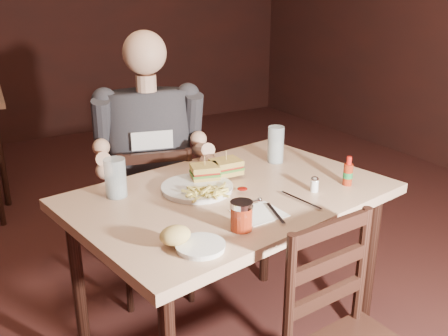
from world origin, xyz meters
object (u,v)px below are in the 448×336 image
hot_sauce (348,171)px  glass_left (115,178)px  diner (150,132)px  main_table (230,210)px  chair_far (153,219)px  dinner_plate (197,189)px  glass_right (276,145)px  side_plate (201,247)px  syrup_dispenser (241,216)px

hot_sauce → glass_left: bearing=156.9°
diner → main_table: bearing=-66.0°
chair_far → dinner_plate: bearing=101.7°
glass_left → hot_sauce: 0.91m
glass_right → hot_sauce: 0.38m
diner → hot_sauce: 0.92m
dinner_plate → hot_sauce: size_ratio=2.27×
chair_far → dinner_plate: chair_far is taller
side_plate → glass_left: bearing=99.5°
glass_left → glass_right: 0.75m
side_plate → chair_far: bearing=76.8°
glass_left → syrup_dispenser: size_ratio=1.50×
dinner_plate → glass_left: 0.31m
side_plate → glass_right: bearing=38.9°
glass_right → side_plate: bearing=-141.1°
hot_sauce → chair_far: bearing=123.5°
syrup_dispenser → chair_far: bearing=77.1°
dinner_plate → side_plate: 0.46m
hot_sauce → syrup_dispenser: size_ratio=1.21×
hot_sauce → syrup_dispenser: hot_sauce is taller
chair_far → syrup_dispenser: 1.00m
dinner_plate → glass_right: bearing=14.9°
main_table → diner: bearing=99.8°
chair_far → diner: (-0.01, -0.05, 0.47)m
diner → side_plate: bearing=-89.0°
glass_left → hot_sauce: (0.83, -0.36, -0.01)m
dinner_plate → glass_left: glass_left is taller
hot_sauce → glass_right: bearing=103.1°
main_table → glass_left: (-0.40, 0.18, 0.16)m
chair_far → hot_sauce: bearing=137.6°
chair_far → glass_left: glass_left is taller
dinner_plate → main_table: bearing=-32.3°
glass_left → glass_right: size_ratio=0.91×
glass_left → dinner_plate: bearing=-20.4°
diner → hot_sauce: (0.54, -0.75, -0.05)m
glass_left → hot_sauce: bearing=-23.1°
diner → glass_left: (-0.30, -0.39, -0.04)m
chair_far → side_plate: bearing=90.9°
syrup_dispenser → side_plate: bearing=-174.9°
dinner_plate → syrup_dispenser: 0.37m
chair_far → side_plate: (-0.22, -0.95, 0.36)m
glass_right → diner: bearing=140.1°
glass_left → side_plate: bearing=-80.5°
main_table → dinner_plate: size_ratio=4.85×
glass_left → side_plate: glass_left is taller
hot_sauce → main_table: bearing=157.7°
chair_far → side_plate: 1.05m
hot_sauce → syrup_dispenser: bearing=-168.5°
chair_far → hot_sauce: 1.04m
glass_right → main_table: bearing=-151.3°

